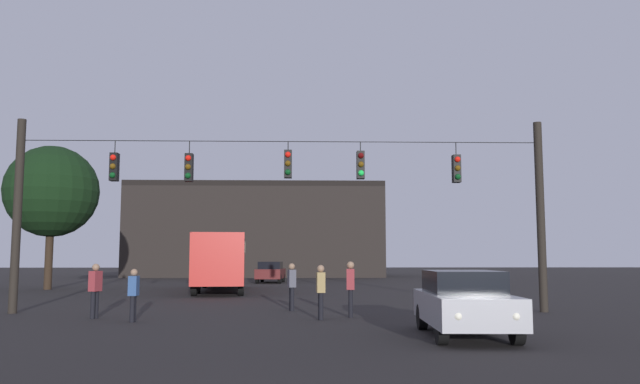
{
  "coord_description": "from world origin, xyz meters",
  "views": [
    {
      "loc": [
        0.7,
        -5.87,
        1.83
      ],
      "look_at": [
        1.33,
        16.71,
        4.2
      ],
      "focal_mm": 35.06,
      "sensor_mm": 36.0,
      "label": 1
    }
  ],
  "objects_px": {
    "pedestrian_crossing_right": "(95,287)",
    "pedestrian_near_bus": "(351,286)",
    "car_far_left": "(271,272)",
    "pedestrian_crossing_center": "(292,284)",
    "car_near_right": "(464,302)",
    "pedestrian_crossing_left": "(134,292)",
    "city_bus": "(221,257)",
    "tree_left_silhouette": "(52,192)",
    "pedestrian_trailing": "(321,289)"
  },
  "relations": [
    {
      "from": "car_near_right",
      "to": "pedestrian_near_bus",
      "type": "relative_size",
      "value": 2.58
    },
    {
      "from": "tree_left_silhouette",
      "to": "city_bus",
      "type": "bearing_deg",
      "value": -11.37
    },
    {
      "from": "car_far_left",
      "to": "pedestrian_near_bus",
      "type": "height_order",
      "value": "pedestrian_near_bus"
    },
    {
      "from": "car_far_left",
      "to": "pedestrian_near_bus",
      "type": "relative_size",
      "value": 2.59
    },
    {
      "from": "pedestrian_crossing_right",
      "to": "pedestrian_near_bus",
      "type": "height_order",
      "value": "pedestrian_near_bus"
    },
    {
      "from": "pedestrian_crossing_right",
      "to": "car_near_right",
      "type": "bearing_deg",
      "value": -24.35
    },
    {
      "from": "car_far_left",
      "to": "pedestrian_near_bus",
      "type": "bearing_deg",
      "value": -81.81
    },
    {
      "from": "pedestrian_crossing_left",
      "to": "pedestrian_trailing",
      "type": "bearing_deg",
      "value": 5.03
    },
    {
      "from": "pedestrian_crossing_center",
      "to": "pedestrian_crossing_right",
      "type": "height_order",
      "value": "pedestrian_crossing_right"
    },
    {
      "from": "car_near_right",
      "to": "pedestrian_trailing",
      "type": "xyz_separation_m",
      "value": [
        -3.24,
        3.96,
        0.11
      ]
    },
    {
      "from": "pedestrian_crossing_center",
      "to": "pedestrian_crossing_right",
      "type": "distance_m",
      "value": 6.42
    },
    {
      "from": "pedestrian_crossing_left",
      "to": "pedestrian_trailing",
      "type": "xyz_separation_m",
      "value": [
        5.38,
        0.47,
        0.07
      ]
    },
    {
      "from": "car_near_right",
      "to": "pedestrian_crossing_left",
      "type": "distance_m",
      "value": 9.3
    },
    {
      "from": "pedestrian_crossing_center",
      "to": "city_bus",
      "type": "bearing_deg",
      "value": 107.78
    },
    {
      "from": "pedestrian_crossing_center",
      "to": "car_near_right",
      "type": "bearing_deg",
      "value": -59.6
    },
    {
      "from": "city_bus",
      "to": "car_near_right",
      "type": "height_order",
      "value": "city_bus"
    },
    {
      "from": "pedestrian_near_bus",
      "to": "pedestrian_crossing_right",
      "type": "bearing_deg",
      "value": -178.92
    },
    {
      "from": "city_bus",
      "to": "car_far_left",
      "type": "distance_m",
      "value": 11.54
    },
    {
      "from": "car_far_left",
      "to": "pedestrian_crossing_right",
      "type": "xyz_separation_m",
      "value": [
        -3.96,
        -26.53,
        0.13
      ]
    },
    {
      "from": "pedestrian_trailing",
      "to": "pedestrian_crossing_right",
      "type": "bearing_deg",
      "value": 175.01
    },
    {
      "from": "pedestrian_crossing_right",
      "to": "pedestrian_crossing_center",
      "type": "bearing_deg",
      "value": 23.24
    },
    {
      "from": "pedestrian_near_bus",
      "to": "pedestrian_trailing",
      "type": "relative_size",
      "value": 1.06
    },
    {
      "from": "pedestrian_crossing_right",
      "to": "tree_left_silhouette",
      "type": "bearing_deg",
      "value": 115.76
    },
    {
      "from": "car_near_right",
      "to": "pedestrian_crossing_center",
      "type": "height_order",
      "value": "pedestrian_crossing_center"
    },
    {
      "from": "pedestrian_crossing_center",
      "to": "pedestrian_crossing_right",
      "type": "xyz_separation_m",
      "value": [
        -5.9,
        -2.54,
        0.01
      ]
    },
    {
      "from": "pedestrian_crossing_right",
      "to": "pedestrian_trailing",
      "type": "distance_m",
      "value": 6.84
    },
    {
      "from": "tree_left_silhouette",
      "to": "pedestrian_crossing_left",
      "type": "bearing_deg",
      "value": -61.94
    },
    {
      "from": "car_far_left",
      "to": "pedestrian_crossing_right",
      "type": "distance_m",
      "value": 26.82
    },
    {
      "from": "pedestrian_crossing_center",
      "to": "pedestrian_near_bus",
      "type": "distance_m",
      "value": 3.03
    },
    {
      "from": "car_far_left",
      "to": "pedestrian_crossing_center",
      "type": "xyz_separation_m",
      "value": [
        1.94,
        -23.99,
        0.12
      ]
    },
    {
      "from": "pedestrian_crossing_left",
      "to": "pedestrian_near_bus",
      "type": "height_order",
      "value": "pedestrian_near_bus"
    },
    {
      "from": "pedestrian_crossing_center",
      "to": "pedestrian_crossing_left",
      "type": "bearing_deg",
      "value": -141.08
    },
    {
      "from": "car_far_left",
      "to": "city_bus",
      "type": "bearing_deg",
      "value": -100.67
    },
    {
      "from": "pedestrian_crossing_left",
      "to": "pedestrian_crossing_center",
      "type": "height_order",
      "value": "pedestrian_crossing_center"
    },
    {
      "from": "pedestrian_crossing_center",
      "to": "tree_left_silhouette",
      "type": "bearing_deg",
      "value": 134.01
    },
    {
      "from": "pedestrian_crossing_right",
      "to": "tree_left_silhouette",
      "type": "height_order",
      "value": "tree_left_silhouette"
    },
    {
      "from": "car_near_right",
      "to": "pedestrian_crossing_left",
      "type": "relative_size",
      "value": 2.93
    },
    {
      "from": "pedestrian_crossing_center",
      "to": "tree_left_silhouette",
      "type": "xyz_separation_m",
      "value": [
        -14.24,
        14.74,
        4.72
      ]
    },
    {
      "from": "pedestrian_crossing_left",
      "to": "car_near_right",
      "type": "bearing_deg",
      "value": -22.01
    },
    {
      "from": "city_bus",
      "to": "pedestrian_near_bus",
      "type": "height_order",
      "value": "city_bus"
    },
    {
      "from": "pedestrian_trailing",
      "to": "tree_left_silhouette",
      "type": "bearing_deg",
      "value": 130.3
    },
    {
      "from": "car_near_right",
      "to": "car_far_left",
      "type": "relative_size",
      "value": 1.0
    },
    {
      "from": "city_bus",
      "to": "pedestrian_crossing_center",
      "type": "distance_m",
      "value": 13.37
    },
    {
      "from": "pedestrian_crossing_right",
      "to": "pedestrian_near_bus",
      "type": "distance_m",
      "value": 7.76
    },
    {
      "from": "tree_left_silhouette",
      "to": "pedestrian_crossing_center",
      "type": "bearing_deg",
      "value": -45.99
    },
    {
      "from": "car_far_left",
      "to": "pedestrian_crossing_center",
      "type": "relative_size",
      "value": 2.72
    },
    {
      "from": "pedestrian_near_bus",
      "to": "city_bus",
      "type": "bearing_deg",
      "value": 111.45
    },
    {
      "from": "city_bus",
      "to": "pedestrian_trailing",
      "type": "height_order",
      "value": "city_bus"
    },
    {
      "from": "pedestrian_near_bus",
      "to": "car_far_left",
      "type": "bearing_deg",
      "value": 98.19
    },
    {
      "from": "pedestrian_crossing_right",
      "to": "pedestrian_trailing",
      "type": "xyz_separation_m",
      "value": [
        6.82,
        -0.59,
        -0.02
      ]
    }
  ]
}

